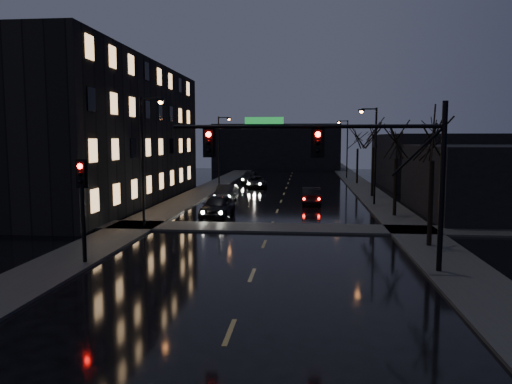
% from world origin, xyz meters
% --- Properties ---
extents(ground, '(160.00, 160.00, 0.00)m').
position_xyz_m(ground, '(0.00, 0.00, 0.00)').
color(ground, black).
rests_on(ground, ground).
extents(sidewalk_left, '(3.00, 140.00, 0.12)m').
position_xyz_m(sidewalk_left, '(-8.50, 35.00, 0.06)').
color(sidewalk_left, '#2D2D2B').
rests_on(sidewalk_left, ground).
extents(sidewalk_right, '(3.00, 140.00, 0.12)m').
position_xyz_m(sidewalk_right, '(8.50, 35.00, 0.06)').
color(sidewalk_right, '#2D2D2B').
rests_on(sidewalk_right, ground).
extents(sidewalk_cross, '(40.00, 3.00, 0.12)m').
position_xyz_m(sidewalk_cross, '(0.00, 18.50, 0.06)').
color(sidewalk_cross, '#2D2D2B').
rests_on(sidewalk_cross, ground).
extents(apartment_block, '(12.00, 30.00, 12.00)m').
position_xyz_m(apartment_block, '(-16.50, 30.00, 6.00)').
color(apartment_block, black).
rests_on(apartment_block, ground).
extents(commercial_right_near, '(10.00, 14.00, 5.00)m').
position_xyz_m(commercial_right_near, '(15.50, 26.00, 2.50)').
color(commercial_right_near, black).
rests_on(commercial_right_near, ground).
extents(commercial_right_far, '(12.00, 18.00, 6.00)m').
position_xyz_m(commercial_right_far, '(17.00, 48.00, 3.00)').
color(commercial_right_far, black).
rests_on(commercial_right_far, ground).
extents(far_block, '(22.00, 10.00, 8.00)m').
position_xyz_m(far_block, '(-3.00, 78.00, 4.00)').
color(far_block, black).
rests_on(far_block, ground).
extents(signal_mast, '(11.11, 0.41, 7.00)m').
position_xyz_m(signal_mast, '(3.85, 9.00, 4.87)').
color(signal_mast, black).
rests_on(signal_mast, ground).
extents(signal_pole_left, '(0.35, 0.41, 4.53)m').
position_xyz_m(signal_pole_left, '(-7.50, 8.99, 3.01)').
color(signal_pole_left, black).
rests_on(signal_pole_left, ground).
extents(tree_near, '(3.52, 3.52, 8.08)m').
position_xyz_m(tree_near, '(8.40, 14.00, 6.22)').
color(tree_near, black).
rests_on(tree_near, ground).
extents(tree_mid_a, '(3.30, 3.30, 7.58)m').
position_xyz_m(tree_mid_a, '(8.40, 24.00, 5.83)').
color(tree_mid_a, black).
rests_on(tree_mid_a, ground).
extents(tree_mid_b, '(3.74, 3.74, 8.59)m').
position_xyz_m(tree_mid_b, '(8.40, 36.00, 6.61)').
color(tree_mid_b, black).
rests_on(tree_mid_b, ground).
extents(tree_far, '(3.43, 3.43, 7.88)m').
position_xyz_m(tree_far, '(8.40, 50.00, 6.06)').
color(tree_far, black).
rests_on(tree_far, ground).
extents(streetlight_l_near, '(1.53, 0.28, 8.00)m').
position_xyz_m(streetlight_l_near, '(-7.58, 18.00, 4.77)').
color(streetlight_l_near, black).
rests_on(streetlight_l_near, ground).
extents(streetlight_l_far, '(1.53, 0.28, 8.00)m').
position_xyz_m(streetlight_l_far, '(-7.58, 45.00, 4.77)').
color(streetlight_l_far, black).
rests_on(streetlight_l_far, ground).
extents(streetlight_r_mid, '(1.53, 0.28, 8.00)m').
position_xyz_m(streetlight_r_mid, '(7.58, 30.00, 4.77)').
color(streetlight_r_mid, black).
rests_on(streetlight_r_mid, ground).
extents(streetlight_r_far, '(1.53, 0.28, 8.00)m').
position_xyz_m(streetlight_r_far, '(7.58, 58.00, 4.77)').
color(streetlight_r_far, black).
rests_on(streetlight_r_far, ground).
extents(oncoming_car_a, '(2.19, 4.76, 1.58)m').
position_xyz_m(oncoming_car_a, '(-4.01, 22.64, 0.79)').
color(oncoming_car_a, black).
rests_on(oncoming_car_a, ground).
extents(oncoming_car_b, '(1.66, 4.36, 1.42)m').
position_xyz_m(oncoming_car_b, '(-4.86, 31.68, 0.71)').
color(oncoming_car_b, black).
rests_on(oncoming_car_b, ground).
extents(oncoming_car_c, '(2.78, 4.93, 1.30)m').
position_xyz_m(oncoming_car_c, '(-3.35, 43.78, 0.65)').
color(oncoming_car_c, black).
rests_on(oncoming_car_c, ground).
extents(oncoming_car_d, '(2.15, 4.85, 1.38)m').
position_xyz_m(oncoming_car_d, '(-4.75, 49.59, 0.69)').
color(oncoming_car_d, black).
rests_on(oncoming_car_d, ground).
extents(lead_car, '(1.56, 4.35, 1.43)m').
position_xyz_m(lead_car, '(2.63, 30.38, 0.71)').
color(lead_car, black).
rests_on(lead_car, ground).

